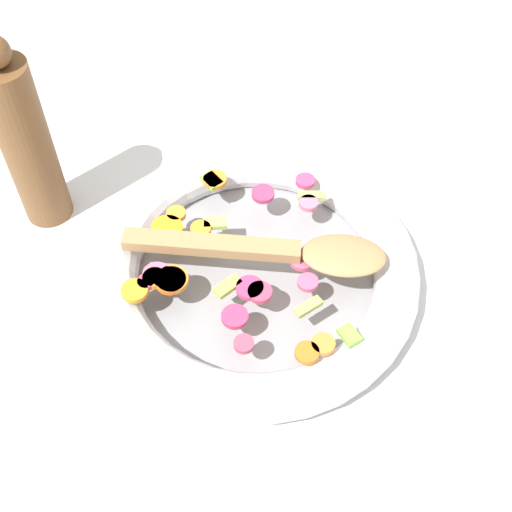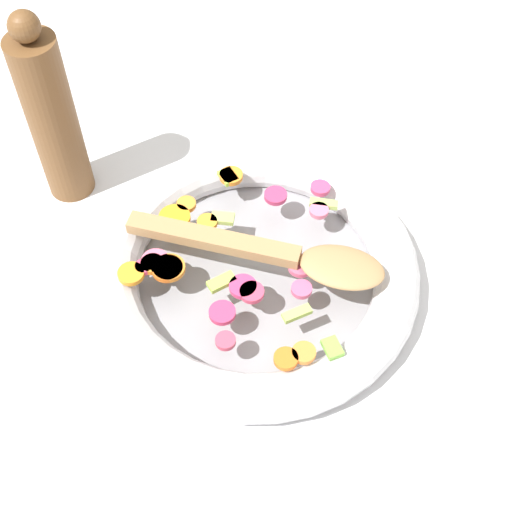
% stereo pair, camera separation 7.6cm
% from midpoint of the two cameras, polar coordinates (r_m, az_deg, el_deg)
% --- Properties ---
extents(ground_plane, '(4.00, 4.00, 0.00)m').
position_cam_midpoint_polar(ground_plane, '(0.80, -2.71, -2.31)').
color(ground_plane, silver).
extents(skillet, '(0.36, 0.36, 0.05)m').
position_cam_midpoint_polar(skillet, '(0.79, -2.77, -1.40)').
color(skillet, gray).
rests_on(skillet, ground_plane).
extents(chopped_vegetables, '(0.28, 0.27, 0.01)m').
position_cam_midpoint_polar(chopped_vegetables, '(0.76, -5.28, -0.65)').
color(chopped_vegetables, orange).
rests_on(chopped_vegetables, skillet).
extents(wooden_spoon, '(0.22, 0.23, 0.01)m').
position_cam_midpoint_polar(wooden_spoon, '(0.75, -0.71, 0.23)').
color(wooden_spoon, '#A87F51').
rests_on(wooden_spoon, chopped_vegetables).
extents(pepper_mill, '(0.06, 0.06, 0.25)m').
position_cam_midpoint_polar(pepper_mill, '(0.84, -20.48, 8.38)').
color(pepper_mill, brown).
rests_on(pepper_mill, ground_plane).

